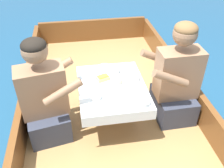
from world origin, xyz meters
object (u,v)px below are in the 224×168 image
at_px(sandwich, 103,78).
at_px(coffee_cup_port, 116,70).
at_px(coffee_cup_starboard, 96,96).
at_px(person_port, 45,99).
at_px(person_starboard, 176,82).
at_px(tin_can, 118,81).

relative_size(sandwich, coffee_cup_port, 1.32).
distance_m(sandwich, coffee_cup_starboard, 0.28).
bearing_deg(sandwich, person_port, -162.26).
bearing_deg(coffee_cup_starboard, person_starboard, 9.67).
relative_size(person_starboard, coffee_cup_starboard, 9.52).
bearing_deg(tin_can, coffee_cup_port, 88.78).
xyz_separation_m(sandwich, tin_can, (0.14, -0.07, -0.00)).
distance_m(sandwich, coffee_cup_port, 0.18).
height_order(person_port, person_starboard, person_starboard).
height_order(person_starboard, coffee_cup_port, person_starboard).
xyz_separation_m(coffee_cup_port, tin_can, (-0.00, -0.18, -0.00)).
relative_size(coffee_cup_port, coffee_cup_starboard, 0.97).
bearing_deg(tin_can, person_port, -171.08).
xyz_separation_m(person_port, coffee_cup_port, (0.68, 0.29, 0.05)).
height_order(person_starboard, sandwich, person_starboard).
relative_size(sandwich, tin_can, 2.02).
bearing_deg(person_port, sandwich, 7.48).
distance_m(coffee_cup_port, tin_can, 0.18).
bearing_deg(person_starboard, person_port, 1.10).
relative_size(person_starboard, tin_can, 15.01).
bearing_deg(sandwich, person_starboard, -10.98).
xyz_separation_m(person_port, sandwich, (0.54, 0.17, 0.05)).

